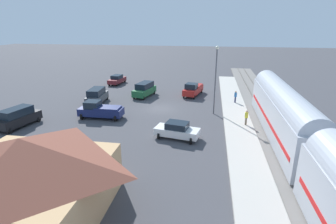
{
  "coord_description": "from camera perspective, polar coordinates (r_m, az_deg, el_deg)",
  "views": [
    {
      "loc": [
        -6.54,
        34.12,
        11.36
      ],
      "look_at": [
        -1.7,
        4.13,
        1.0
      ],
      "focal_mm": 28.34,
      "sensor_mm": 36.0,
      "label": 1
    }
  ],
  "objects": [
    {
      "name": "sedan_white",
      "position": [
        27.09,
        1.96,
        -3.95
      ],
      "size": [
        4.77,
        2.91,
        1.74
      ],
      "color": "white",
      "rests_on": "ground"
    },
    {
      "name": "ground_plane",
      "position": [
        36.56,
        -1.6,
        0.72
      ],
      "size": [
        200.0,
        200.0,
        0.0
      ],
      "primitive_type": "plane",
      "color": "#424247"
    },
    {
      "name": "suv_charcoal",
      "position": [
        40.1,
        -15.07,
        3.42
      ],
      "size": [
        2.34,
        5.04,
        2.22
      ],
      "color": "#47494F",
      "rests_on": "ground"
    },
    {
      "name": "pedestrian_on_platform",
      "position": [
        31.0,
        16.5,
        -0.95
      ],
      "size": [
        0.36,
        0.36,
        1.71
      ],
      "color": "brown",
      "rests_on": "platform"
    },
    {
      "name": "sedan_maroon",
      "position": [
        52.07,
        -10.91,
        6.88
      ],
      "size": [
        2.4,
        4.7,
        1.74
      ],
      "color": "maroon",
      "rests_on": "ground"
    },
    {
      "name": "platform",
      "position": [
        36.09,
        14.2,
        0.14
      ],
      "size": [
        3.2,
        46.0,
        0.3
      ],
      "color": "#B7B2A8",
      "rests_on": "ground"
    },
    {
      "name": "light_pole_near_platform",
      "position": [
        33.75,
        10.25,
        8.29
      ],
      "size": [
        0.44,
        0.44,
        8.64
      ],
      "color": "#515156",
      "rests_on": "ground"
    },
    {
      "name": "suv_black",
      "position": [
        34.46,
        -29.56,
        -0.94
      ],
      "size": [
        2.92,
        5.2,
        2.22
      ],
      "color": "black",
      "rests_on": "ground"
    },
    {
      "name": "pedestrian_waiting_far",
      "position": [
        39.3,
        14.32,
        3.37
      ],
      "size": [
        0.36,
        0.36,
        1.71
      ],
      "color": "#23284C",
      "rests_on": "platform"
    },
    {
      "name": "pickup_navy",
      "position": [
        33.77,
        -14.4,
        0.4
      ],
      "size": [
        5.4,
        2.48,
        2.14
      ],
      "color": "navy",
      "rests_on": "ground"
    },
    {
      "name": "railway_track",
      "position": [
        36.7,
        20.41,
        -0.27
      ],
      "size": [
        4.8,
        70.0,
        0.3
      ],
      "color": "slate",
      "rests_on": "ground"
    },
    {
      "name": "station_building",
      "position": [
        18.26,
        -28.32,
        -12.05
      ],
      "size": [
        9.81,
        9.1,
        5.14
      ],
      "color": "tan",
      "rests_on": "ground"
    },
    {
      "name": "suv_green",
      "position": [
        42.63,
        -5.09,
        4.9
      ],
      "size": [
        3.02,
        5.22,
        2.22
      ],
      "color": "#236638",
      "rests_on": "ground"
    },
    {
      "name": "pickup_red",
      "position": [
        43.27,
        5.4,
        4.93
      ],
      "size": [
        3.14,
        5.71,
        2.14
      ],
      "color": "red",
      "rests_on": "ground"
    }
  ]
}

